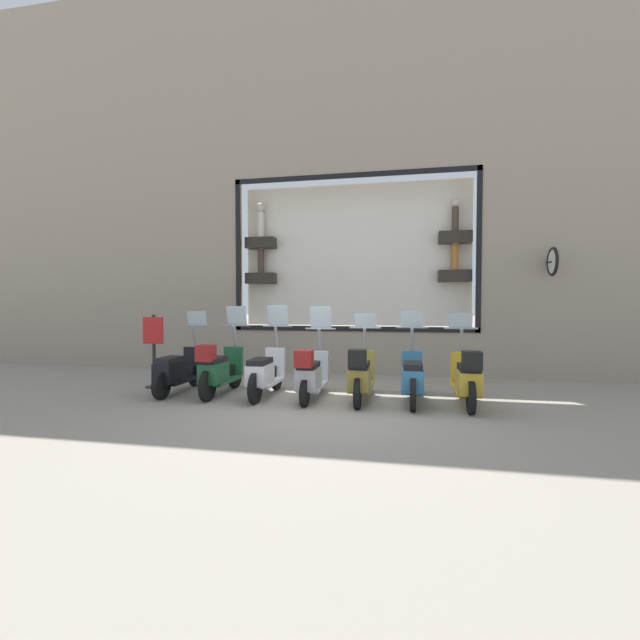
# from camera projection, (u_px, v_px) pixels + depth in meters

# --- Properties ---
(ground_plane) EXTENTS (120.00, 120.00, 0.00)m
(ground_plane) POSITION_uv_depth(u_px,v_px,m) (327.00, 407.00, 7.14)
(ground_plane) COLOR gray
(building_facade) EXTENTS (1.24, 36.00, 10.02)m
(building_facade) POSITION_uv_depth(u_px,v_px,m) (353.00, 165.00, 10.48)
(building_facade) COLOR gray
(building_facade) RESTS_ON ground_plane
(scooter_yellow_0) EXTENTS (1.81, 0.61, 1.56)m
(scooter_yellow_0) POSITION_uv_depth(u_px,v_px,m) (467.00, 378.00, 7.13)
(scooter_yellow_0) COLOR black
(scooter_yellow_0) RESTS_ON ground_plane
(scooter_teal_1) EXTENTS (1.81, 0.60, 1.59)m
(scooter_teal_1) POSITION_uv_depth(u_px,v_px,m) (412.00, 378.00, 7.36)
(scooter_teal_1) COLOR black
(scooter_teal_1) RESTS_ON ground_plane
(scooter_olive_2) EXTENTS (1.80, 0.60, 1.54)m
(scooter_olive_2) POSITION_uv_depth(u_px,v_px,m) (361.00, 375.00, 7.47)
(scooter_olive_2) COLOR black
(scooter_olive_2) RESTS_ON ground_plane
(scooter_silver_3) EXTENTS (1.79, 0.60, 1.68)m
(scooter_silver_3) POSITION_uv_depth(u_px,v_px,m) (311.00, 374.00, 7.64)
(scooter_silver_3) COLOR black
(scooter_silver_3) RESTS_ON ground_plane
(scooter_white_4) EXTENTS (1.81, 0.60, 1.71)m
(scooter_white_4) POSITION_uv_depth(u_px,v_px,m) (265.00, 373.00, 7.89)
(scooter_white_4) COLOR black
(scooter_white_4) RESTS_ON ground_plane
(scooter_green_5) EXTENTS (1.81, 0.61, 1.68)m
(scooter_green_5) POSITION_uv_depth(u_px,v_px,m) (219.00, 370.00, 8.00)
(scooter_green_5) COLOR black
(scooter_green_5) RESTS_ON ground_plane
(scooter_black_6) EXTENTS (1.80, 0.61, 1.58)m
(scooter_black_6) POSITION_uv_depth(u_px,v_px,m) (177.00, 371.00, 8.23)
(scooter_black_6) COLOR black
(scooter_black_6) RESTS_ON ground_plane
(shop_sign_post) EXTENTS (0.36, 0.45, 1.50)m
(shop_sign_post) POSITION_uv_depth(u_px,v_px,m) (154.00, 349.00, 8.79)
(shop_sign_post) COLOR #232326
(shop_sign_post) RESTS_ON ground_plane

